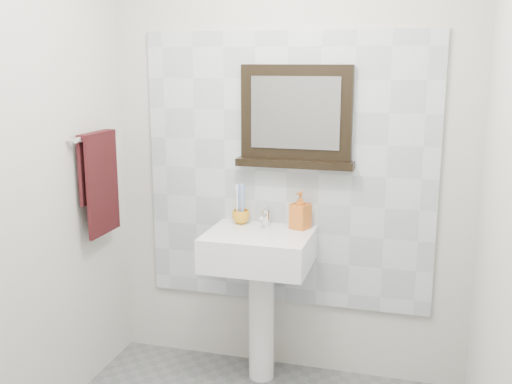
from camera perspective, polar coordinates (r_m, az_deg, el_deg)
back_wall at (r=3.27m, az=3.03°, el=3.68°), size 2.00×0.01×2.50m
front_wall at (r=1.29m, az=-19.71°, el=-10.96°), size 2.00×0.01×2.50m
right_wall at (r=2.13m, az=23.10°, el=-2.04°), size 0.01×2.20×2.50m
splashback at (r=3.27m, az=2.96°, el=1.92°), size 1.60×0.02×1.50m
pedestal_sink at (r=3.22m, az=0.32°, el=-6.99°), size 0.55×0.44×0.96m
toothbrush_cup at (r=3.32m, az=-1.45°, el=-2.38°), size 0.11×0.11×0.08m
toothbrushes at (r=3.30m, az=-1.50°, el=-0.94°), size 0.05×0.04×0.21m
soap_dispenser at (r=3.21m, az=4.24°, el=-1.74°), size 0.12×0.12×0.20m
framed_mirror at (r=3.20m, az=3.83°, el=6.95°), size 0.63×0.11×0.54m
towel_bar at (r=3.26m, az=-15.01°, el=5.19°), size 0.07×0.40×0.03m
hand_towel at (r=3.29m, az=-14.70°, el=1.55°), size 0.06×0.30×0.55m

